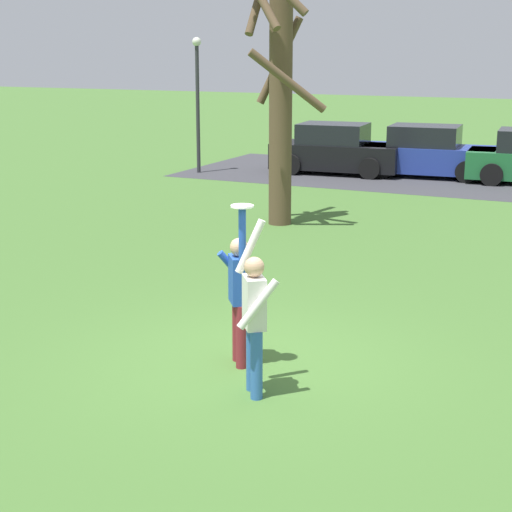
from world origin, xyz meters
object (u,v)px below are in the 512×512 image
at_px(frisbee_disc, 242,206).
at_px(lamppost_by_lot, 198,92).
at_px(parked_car_blue, 428,153).
at_px(person_defender, 254,314).
at_px(bare_tree_tall, 279,91).
at_px(person_catcher, 239,290).
at_px(parked_car_black, 336,151).

xyz_separation_m(frisbee_disc, lamppost_by_lot, (-8.75, 14.63, 0.49)).
relative_size(parked_car_blue, lamppost_by_lot, 1.00).
relative_size(person_defender, parked_car_blue, 0.48).
distance_m(person_defender, bare_tree_tall, 9.81).
bearing_deg(person_defender, person_catcher, 0.00).
height_order(person_defender, parked_car_black, person_defender).
bearing_deg(lamppost_by_lot, frisbee_disc, -59.11).
xyz_separation_m(frisbee_disc, bare_tree_tall, (-3.16, 8.30, 0.91)).
height_order(person_catcher, parked_car_blue, person_catcher).
bearing_deg(person_catcher, parked_car_black, 159.17).
relative_size(parked_car_black, bare_tree_tall, 0.70).
distance_m(person_catcher, person_defender, 0.97).
distance_m(person_defender, parked_car_black, 17.77).
relative_size(person_catcher, bare_tree_tall, 0.34).
distance_m(person_defender, lamppost_by_lot, 17.86).
relative_size(person_catcher, parked_car_black, 0.49).
relative_size(frisbee_disc, lamppost_by_lot, 0.06).
distance_m(person_catcher, lamppost_by_lot, 16.90).
xyz_separation_m(person_defender, frisbee_disc, (-0.44, 0.60, 1.11)).
bearing_deg(parked_car_blue, person_catcher, -89.10).
xyz_separation_m(person_catcher, parked_car_blue, (-1.72, 16.82, -0.25)).
xyz_separation_m(person_catcher, frisbee_disc, (0.13, -0.18, 1.11)).
distance_m(person_catcher, bare_tree_tall, 8.90).
xyz_separation_m(parked_car_black, lamppost_by_lot, (-4.07, -1.79, 1.86)).
relative_size(person_catcher, frisbee_disc, 7.52).
bearing_deg(lamppost_by_lot, person_catcher, -59.19).
distance_m(frisbee_disc, parked_car_black, 17.13).
bearing_deg(person_defender, bare_tree_tall, -14.44).
height_order(person_defender, parked_car_blue, person_defender).
bearing_deg(frisbee_disc, parked_car_black, 105.93).
height_order(parked_car_black, parked_car_blue, same).
bearing_deg(lamppost_by_lot, parked_car_blue, 18.95).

